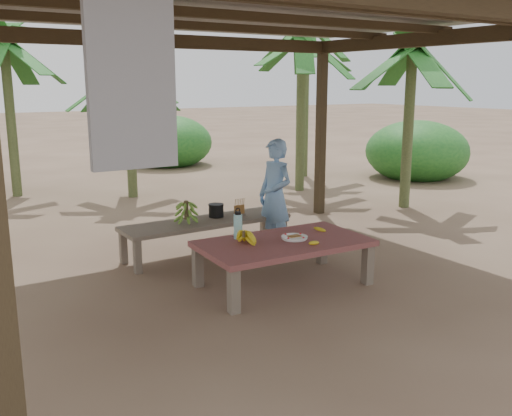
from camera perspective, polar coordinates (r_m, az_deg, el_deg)
ground at (r=6.33m, az=-0.64°, el=-7.45°), size 80.00×80.00×0.00m
pavilion at (r=5.97m, az=-0.75°, el=18.43°), size 6.60×5.60×2.95m
work_table at (r=6.13m, az=2.77°, el=-3.87°), size 1.85×1.09×0.50m
bench at (r=7.27m, az=-4.94°, el=-1.63°), size 2.21×0.63×0.45m
ripe_banana_bunch at (r=5.95m, az=-1.23°, el=-2.93°), size 0.29×0.27×0.15m
plate at (r=6.18m, az=3.86°, el=-2.96°), size 0.28×0.28×0.04m
loose_banana_front at (r=5.97m, az=5.81°, el=-3.50°), size 0.16×0.06×0.04m
loose_banana_side at (r=6.53m, az=6.40°, el=-2.13°), size 0.11×0.16×0.04m
water_flask at (r=6.16m, az=-1.82°, el=-1.77°), size 0.09×0.09×0.34m
green_banana_stalk at (r=7.09m, az=-6.99°, el=-0.34°), size 0.26×0.26×0.30m
cooking_pot at (r=7.39m, az=-4.01°, el=-0.28°), size 0.19×0.19×0.16m
skewer_rack at (r=7.40m, az=-1.68°, el=0.07°), size 0.18×0.08×0.24m
woman at (r=7.32m, az=1.93°, el=1.21°), size 0.43×0.58×1.46m
banana_plant_ne at (r=11.52m, az=4.59°, el=15.46°), size 1.80×1.80×3.26m
banana_plant_n at (r=11.05m, az=-12.71°, el=12.23°), size 1.80×1.80×2.65m
banana_plant_nw at (r=11.83m, az=-23.83°, el=13.90°), size 1.80×1.80×3.16m
banana_plant_e at (r=10.23m, az=15.34°, el=13.97°), size 1.80×1.80×2.99m
banana_plant_far at (r=13.38m, az=5.02°, el=16.76°), size 1.80×1.80×3.68m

